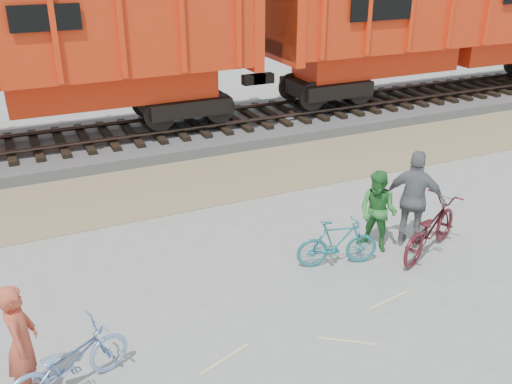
% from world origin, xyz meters
% --- Properties ---
extents(ground, '(120.00, 120.00, 0.00)m').
position_xyz_m(ground, '(0.00, 0.00, 0.00)').
color(ground, '#9E9E99').
rests_on(ground, ground).
extents(gravel_strip, '(120.00, 3.00, 0.02)m').
position_xyz_m(gravel_strip, '(0.00, 5.50, 0.01)').
color(gravel_strip, tan).
rests_on(gravel_strip, ground).
extents(ballast_bed, '(120.00, 4.00, 0.30)m').
position_xyz_m(ballast_bed, '(0.00, 9.00, 0.15)').
color(ballast_bed, slate).
rests_on(ballast_bed, ground).
extents(track, '(120.00, 2.60, 0.24)m').
position_xyz_m(track, '(0.00, 9.00, 0.47)').
color(track, black).
rests_on(track, ballast_bed).
extents(hopper_car_right, '(14.00, 3.13, 4.65)m').
position_xyz_m(hopper_car_right, '(11.57, 9.00, 3.01)').
color(hopper_car_right, black).
rests_on(hopper_car_right, track).
extents(bicycle_blue, '(1.81, 1.10, 0.90)m').
position_xyz_m(bicycle_blue, '(-3.06, -0.50, 0.45)').
color(bicycle_blue, '#7B9FD4').
rests_on(bicycle_blue, ground).
extents(bicycle_teal, '(1.57, 0.79, 0.91)m').
position_xyz_m(bicycle_teal, '(1.82, 0.74, 0.45)').
color(bicycle_teal, '#22757F').
rests_on(bicycle_teal, ground).
extents(bicycle_maroon, '(2.12, 1.49, 1.06)m').
position_xyz_m(bicycle_maroon, '(3.63, 0.39, 0.53)').
color(bicycle_maroon, '#50161D').
rests_on(bicycle_maroon, ground).
extents(person_solo, '(0.51, 0.68, 1.69)m').
position_xyz_m(person_solo, '(-3.56, -0.40, 0.85)').
color(person_solo, '#C64B33').
rests_on(person_solo, ground).
extents(person_man, '(0.90, 0.96, 1.59)m').
position_xyz_m(person_man, '(2.82, 0.94, 0.79)').
color(person_man, '#2D7B33').
rests_on(person_man, ground).
extents(person_woman, '(1.12, 1.16, 1.94)m').
position_xyz_m(person_woman, '(3.53, 0.79, 0.97)').
color(person_woman, slate).
rests_on(person_woman, ground).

